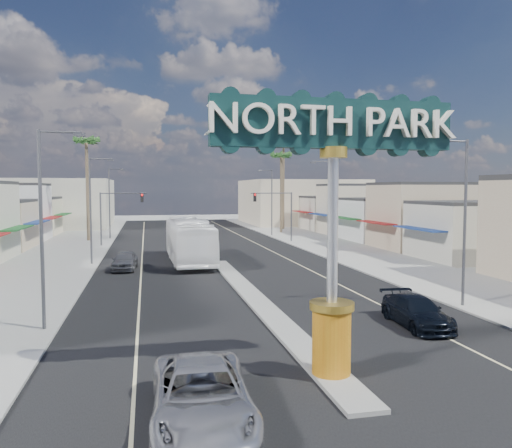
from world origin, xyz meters
name	(u,v)px	position (x,y,z in m)	size (l,w,h in m)	color
ground	(217,261)	(0.00, 30.00, 0.00)	(160.00, 160.00, 0.00)	gray
road	(217,261)	(0.00, 30.00, 0.01)	(20.00, 120.00, 0.01)	black
median_island	(255,299)	(0.00, 14.00, 0.08)	(1.30, 30.00, 0.16)	gray
sidewalk_left	(49,266)	(-14.00, 30.00, 0.06)	(8.00, 120.00, 0.12)	gray
sidewalk_right	(364,256)	(14.00, 30.00, 0.06)	(8.00, 120.00, 0.12)	gray
storefront_row_right	(394,216)	(24.00, 43.00, 3.00)	(12.00, 42.00, 6.00)	#B7B29E
backdrop_far_left	(48,203)	(-22.00, 75.00, 4.00)	(20.00, 20.00, 8.00)	#B7B29E
backdrop_far_right	(301,202)	(22.00, 75.00, 4.00)	(20.00, 20.00, 8.00)	beige
gateway_sign	(333,203)	(0.00, 1.98, 5.93)	(8.20, 1.50, 9.15)	#D06710
traffic_signal_left	(118,208)	(-9.18, 43.99, 4.27)	(5.09, 0.45, 6.00)	#47474C
traffic_signal_right	(277,207)	(9.18, 43.99, 4.27)	(5.09, 0.45, 6.00)	#47474C
streetlight_l_near	(45,219)	(-10.43, 10.00, 5.07)	(2.03, 0.22, 9.00)	#47474C
streetlight_l_mid	(92,205)	(-10.43, 30.00, 5.07)	(2.03, 0.22, 9.00)	#47474C
streetlight_l_far	(111,199)	(-10.43, 52.00, 5.07)	(2.03, 0.22, 9.00)	#47474C
streetlight_r_near	(462,214)	(10.43, 10.00, 5.07)	(2.03, 0.22, 9.00)	#47474C
streetlight_r_mid	(329,203)	(10.43, 30.00, 5.07)	(2.03, 0.22, 9.00)	#47474C
streetlight_r_far	(271,199)	(10.43, 52.00, 5.07)	(2.03, 0.22, 9.00)	#47474C
palm_left_far	(86,147)	(-13.00, 50.00, 11.50)	(2.60, 2.60, 13.10)	brown
palm_right_mid	(281,160)	(13.00, 56.00, 10.60)	(2.60, 2.60, 12.10)	brown
palm_right_far	(284,150)	(15.00, 62.00, 12.39)	(2.60, 2.60, 14.10)	brown
suv_left	(202,396)	(-4.65, -0.41, 0.80)	(2.67, 5.78, 1.61)	#A8A8AD
suv_right	(416,311)	(6.20, 7.18, 0.69)	(1.93, 4.75, 1.38)	black
car_parked_left	(125,260)	(-7.76, 26.81, 0.75)	(1.78, 4.43, 1.51)	slate
city_bus	(189,241)	(-2.43, 30.06, 1.89)	(3.17, 13.55, 3.77)	white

